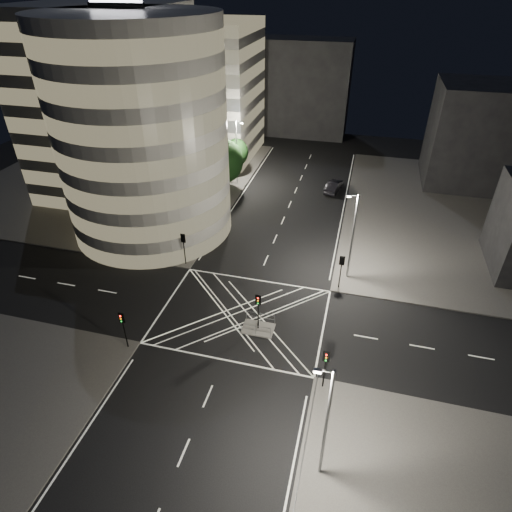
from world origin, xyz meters
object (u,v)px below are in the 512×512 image
(street_lamp_left_near, at_px, (194,202))
(sedan, at_px, (334,186))
(traffic_signal_fr, at_px, (341,266))
(street_lamp_right_near, at_px, (326,422))
(traffic_signal_island, at_px, (258,306))
(street_lamp_left_far, at_px, (237,151))
(traffic_signal_nr, at_px, (326,363))
(traffic_signal_nl, at_px, (123,324))
(street_lamp_right_far, at_px, (352,235))
(central_island, at_px, (258,329))
(traffic_signal_fl, at_px, (184,243))

(street_lamp_left_near, xyz_separation_m, sedan, (15.11, 19.16, -4.70))
(traffic_signal_fr, distance_m, street_lamp_right_near, 20.97)
(traffic_signal_island, xyz_separation_m, street_lamp_right_near, (7.44, -12.50, 2.63))
(street_lamp_left_far, bearing_deg, traffic_signal_nr, -63.64)
(traffic_signal_nl, xyz_separation_m, traffic_signal_nr, (17.60, 0.00, 0.00))
(traffic_signal_fr, height_order, street_lamp_right_far, street_lamp_right_far)
(traffic_signal_nr, distance_m, traffic_signal_island, 8.62)
(street_lamp_left_near, bearing_deg, traffic_signal_nl, -88.06)
(central_island, relative_size, street_lamp_left_far, 0.30)
(traffic_signal_nr, height_order, street_lamp_right_near, street_lamp_right_near)
(traffic_signal_nl, distance_m, street_lamp_left_far, 36.90)
(sedan, bearing_deg, traffic_signal_fl, 69.85)
(traffic_signal_island, bearing_deg, street_lamp_right_near, -59.25)
(street_lamp_left_near, relative_size, sedan, 1.96)
(central_island, bearing_deg, street_lamp_left_near, 130.27)
(traffic_signal_island, relative_size, street_lamp_left_far, 0.40)
(traffic_signal_fr, bearing_deg, street_lamp_right_far, 73.89)
(street_lamp_left_far, height_order, sedan, street_lamp_left_far)
(central_island, height_order, sedan, sedan)
(traffic_signal_nl, bearing_deg, traffic_signal_fr, 37.69)
(street_lamp_left_near, distance_m, sedan, 24.85)
(street_lamp_left_far, bearing_deg, traffic_signal_nl, -89.01)
(traffic_signal_nr, bearing_deg, traffic_signal_island, 142.07)
(street_lamp_left_far, bearing_deg, traffic_signal_island, -70.05)
(traffic_signal_island, xyz_separation_m, street_lamp_left_far, (-11.44, 31.50, 2.63))
(street_lamp_left_near, relative_size, street_lamp_right_far, 1.00)
(street_lamp_right_far, bearing_deg, traffic_signal_fl, -173.12)
(traffic_signal_fl, relative_size, street_lamp_left_far, 0.40)
(traffic_signal_nr, relative_size, traffic_signal_island, 1.00)
(central_island, bearing_deg, street_lamp_left_far, 109.95)
(sedan, bearing_deg, traffic_signal_nr, 105.28)
(traffic_signal_nl, xyz_separation_m, traffic_signal_island, (10.80, 5.30, 0.00))
(traffic_signal_fl, xyz_separation_m, street_lamp_right_far, (18.24, 2.20, 2.63))
(street_lamp_left_far, bearing_deg, central_island, -70.05)
(central_island, height_order, street_lamp_right_near, street_lamp_right_near)
(traffic_signal_fl, xyz_separation_m, traffic_signal_nr, (17.60, -13.60, 0.00))
(traffic_signal_fr, xyz_separation_m, street_lamp_left_near, (-18.24, 5.20, 2.63))
(street_lamp_left_far, xyz_separation_m, sedan, (15.11, 1.16, -4.70))
(traffic_signal_fl, xyz_separation_m, traffic_signal_nl, (0.00, -13.60, 0.00))
(street_lamp_right_far, bearing_deg, central_island, -125.30)
(traffic_signal_island, bearing_deg, sedan, 83.59)
(central_island, height_order, traffic_signal_fr, traffic_signal_fr)
(central_island, xyz_separation_m, traffic_signal_fl, (-10.80, 8.30, 2.84))
(central_island, relative_size, traffic_signal_island, 0.75)
(street_lamp_left_far, height_order, street_lamp_right_far, same)
(traffic_signal_island, height_order, street_lamp_left_far, street_lamp_left_far)
(traffic_signal_island, distance_m, sedan, 32.93)
(central_island, distance_m, traffic_signal_nl, 12.36)
(street_lamp_left_far, bearing_deg, traffic_signal_fr, -51.83)
(street_lamp_left_near, bearing_deg, traffic_signal_nr, -45.87)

